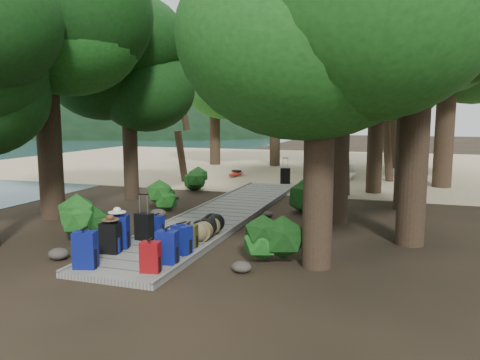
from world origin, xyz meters
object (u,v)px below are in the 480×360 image
(backpack_right_d, at_px, (189,235))
(duffel_right_black, at_px, (208,226))
(backpack_right_c, at_px, (182,238))
(backpack_left_b, at_px, (110,236))
(backpack_left_d, at_px, (157,223))
(duffel_right_khaki, at_px, (206,229))
(sun_lounger, at_px, (345,172))
(backpack_right_b, at_px, (167,245))
(kayak, at_px, (236,172))
(lone_suitcase_on_sand, at_px, (285,176))
(backpack_right_a, at_px, (151,255))
(suitcase_on_boardwalk, at_px, (144,227))
(backpack_left_c, at_px, (119,230))
(backpack_left_a, at_px, (85,248))

(backpack_right_d, bearing_deg, duffel_right_black, 81.02)
(backpack_right_c, relative_size, duffel_right_black, 0.89)
(backpack_left_b, bearing_deg, backpack_left_d, 80.05)
(duffel_right_khaki, relative_size, sun_lounger, 0.32)
(backpack_right_b, relative_size, kayak, 0.20)
(backpack_right_b, distance_m, lone_suitcase_on_sand, 11.84)
(backpack_left_b, xyz_separation_m, duffel_right_black, (1.39, 1.96, -0.12))
(sun_lounger, bearing_deg, backpack_right_c, -90.19)
(backpack_right_a, xyz_separation_m, lone_suitcase_on_sand, (-0.34, 12.37, -0.08))
(backpack_left_d, bearing_deg, suitcase_on_boardwalk, -81.85)
(backpack_left_c, xyz_separation_m, backpack_right_b, (1.49, -0.64, -0.04))
(backpack_left_b, distance_m, lone_suitcase_on_sand, 11.62)
(backpack_right_d, xyz_separation_m, kayak, (-3.14, 12.36, -0.19))
(backpack_left_a, xyz_separation_m, kayak, (-1.89, 14.27, -0.31))
(backpack_left_c, relative_size, duffel_right_black, 1.06)
(backpack_left_a, relative_size, sun_lounger, 0.37)
(backpack_left_b, relative_size, backpack_left_d, 1.48)
(backpack_left_d, relative_size, backpack_right_d, 0.89)
(backpack_left_b, height_order, backpack_right_b, backpack_right_b)
(suitcase_on_boardwalk, bearing_deg, duffel_right_khaki, 30.34)
(lone_suitcase_on_sand, bearing_deg, duffel_right_khaki, -100.29)
(lone_suitcase_on_sand, distance_m, kayak, 3.31)
(sun_lounger, bearing_deg, kayak, -165.69)
(backpack_left_d, distance_m, backpack_right_c, 1.89)
(duffel_right_khaki, xyz_separation_m, sun_lounger, (1.95, 12.15, 0.02))
(suitcase_on_boardwalk, xyz_separation_m, sun_lounger, (3.22, 12.73, -0.08))
(backpack_right_a, bearing_deg, sun_lounger, 72.13)
(backpack_left_b, relative_size, duffel_right_khaki, 1.08)
(backpack_right_a, xyz_separation_m, backpack_right_b, (0.06, 0.54, 0.05))
(backpack_right_a, bearing_deg, backpack_left_d, 106.08)
(duffel_right_khaki, bearing_deg, backpack_right_b, -93.92)
(duffel_right_black, bearing_deg, sun_lounger, 73.49)
(backpack_right_b, relative_size, duffel_right_khaki, 1.09)
(backpack_right_b, bearing_deg, backpack_right_a, -102.75)
(backpack_left_d, xyz_separation_m, backpack_right_b, (1.33, -2.03, 0.12))
(backpack_right_a, bearing_deg, suitcase_on_boardwalk, 112.68)
(backpack_left_b, height_order, backpack_right_d, backpack_left_b)
(backpack_left_b, distance_m, backpack_right_d, 1.65)
(backpack_right_a, distance_m, duffel_right_khaki, 2.50)
(duffel_right_black, height_order, lone_suitcase_on_sand, lone_suitcase_on_sand)
(backpack_right_a, distance_m, kayak, 14.44)
(duffel_right_khaki, xyz_separation_m, suitcase_on_boardwalk, (-1.28, -0.58, 0.09))
(backpack_left_d, height_order, duffel_right_khaki, backpack_left_d)
(backpack_right_d, bearing_deg, lone_suitcase_on_sand, 84.29)
(backpack_right_c, relative_size, backpack_right_d, 1.23)
(backpack_right_a, relative_size, kayak, 0.17)
(backpack_right_c, distance_m, backpack_right_d, 0.52)
(backpack_right_b, bearing_deg, kayak, 97.18)
(sun_lounger, bearing_deg, backpack_left_c, -96.21)
(kayak, bearing_deg, backpack_right_b, -74.95)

